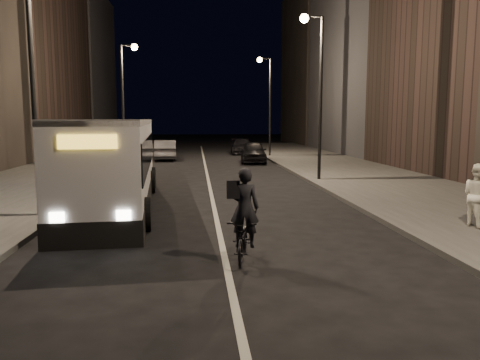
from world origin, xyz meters
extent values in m
plane|color=black|center=(0.00, 0.00, 0.00)|extent=(180.00, 180.00, 0.00)
cube|color=#383936|center=(8.50, 14.00, 0.08)|extent=(7.00, 70.00, 0.16)
cube|color=#383936|center=(-8.50, 14.00, 0.08)|extent=(7.00, 70.00, 0.16)
cube|color=black|center=(16.00, 27.50, 10.50)|extent=(8.00, 61.00, 21.00)
cylinder|color=black|center=(5.60, 12.00, 4.16)|extent=(0.16, 0.16, 8.00)
cube|color=black|center=(5.15, 12.00, 8.16)|extent=(0.90, 0.08, 0.08)
sphere|color=#FFD18C|center=(4.70, 12.00, 8.06)|extent=(0.44, 0.44, 0.44)
cylinder|color=black|center=(5.60, 28.00, 4.16)|extent=(0.16, 0.16, 8.00)
cube|color=black|center=(5.15, 28.00, 8.16)|extent=(0.90, 0.08, 0.08)
sphere|color=#FFD18C|center=(4.70, 28.00, 8.06)|extent=(0.44, 0.44, 0.44)
cylinder|color=black|center=(-5.60, 4.00, 4.16)|extent=(0.16, 0.16, 8.00)
cylinder|color=black|center=(-5.60, 22.00, 4.16)|extent=(0.16, 0.16, 8.00)
cube|color=black|center=(-5.15, 22.00, 8.16)|extent=(0.90, 0.08, 0.08)
sphere|color=#FFD18C|center=(-4.70, 22.00, 8.06)|extent=(0.44, 0.44, 0.44)
cube|color=white|center=(-3.60, 6.16, 1.56)|extent=(3.24, 11.87, 3.13)
cube|color=black|center=(-3.60, 6.16, 2.00)|extent=(3.29, 11.49, 1.12)
cube|color=white|center=(-3.60, 6.16, 3.08)|extent=(3.26, 11.88, 0.18)
cube|color=gold|center=(-3.20, 0.30, 2.64)|extent=(1.37, 0.21, 0.34)
cylinder|color=black|center=(-4.54, 1.98, 0.49)|extent=(0.41, 1.00, 0.98)
cylinder|color=black|center=(-2.10, 2.14, 0.49)|extent=(0.41, 1.00, 0.98)
cylinder|color=black|center=(-5.07, 9.78, 0.49)|extent=(0.41, 1.00, 0.98)
cylinder|color=black|center=(-2.63, 9.95, 0.49)|extent=(0.41, 1.00, 0.98)
imported|color=black|center=(0.42, -0.90, 0.49)|extent=(0.96, 1.93, 0.97)
imported|color=black|center=(0.42, -1.10, 1.24)|extent=(0.71, 0.53, 1.77)
imported|color=white|center=(7.25, 1.15, 1.05)|extent=(0.83, 0.98, 1.79)
imported|color=black|center=(3.60, 23.11, 0.78)|extent=(2.25, 4.73, 1.56)
imported|color=#363638|center=(-3.04, 26.11, 0.78)|extent=(1.91, 4.81, 1.56)
imported|color=black|center=(3.60, 32.01, 0.70)|extent=(2.11, 4.86, 1.39)
camera|label=1|loc=(-0.63, -11.15, 3.17)|focal=35.00mm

